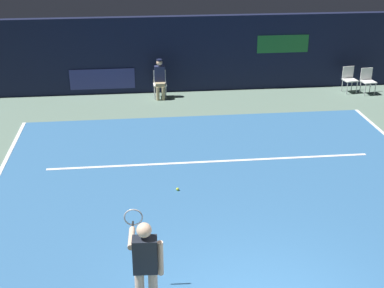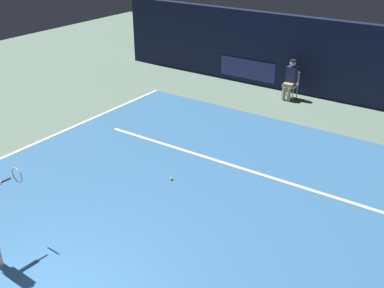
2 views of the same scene
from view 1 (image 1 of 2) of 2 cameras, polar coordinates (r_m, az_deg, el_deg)
ground_plane at (r=11.78m, az=3.26°, el=-5.66°), size 32.45×32.45×0.00m
court_surface at (r=11.78m, az=3.26°, el=-5.63°), size 10.39×10.15×0.01m
line_service at (r=13.33m, az=2.03°, el=-1.91°), size 8.10×0.10×0.01m
back_wall at (r=18.51m, az=-0.59°, el=9.64°), size 16.65×0.33×2.60m
tennis_player at (r=8.02m, az=-5.03°, el=-12.90°), size 0.57×0.95×1.73m
line_judge_on_chair at (r=17.88m, az=-3.48°, el=7.06°), size 0.44×0.53×1.32m
courtside_chair_near at (r=19.33m, az=18.35°, el=6.60°), size 0.48×0.46×0.88m
courtside_chair_far at (r=19.33m, az=16.55°, el=6.83°), size 0.49×0.47×0.88m
tennis_ball at (r=11.97m, az=-1.57°, el=-4.87°), size 0.07×0.07×0.07m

